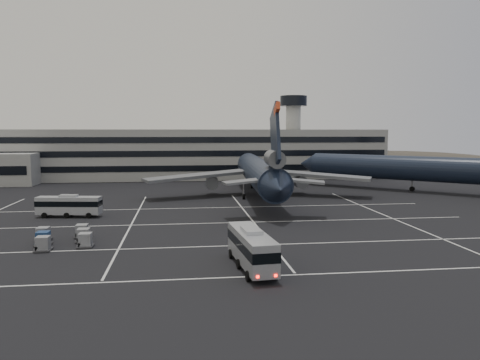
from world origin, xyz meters
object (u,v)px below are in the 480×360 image
(bus_far, at_px, (69,205))
(uld_cluster, at_px, (64,237))
(trijet_main, at_px, (259,172))
(bus_near, at_px, (251,247))

(bus_far, distance_m, uld_cluster, 18.81)
(bus_far, bearing_deg, uld_cluster, -160.67)
(trijet_main, xyz_separation_m, uld_cluster, (-29.89, -35.36, -4.42))
(trijet_main, xyz_separation_m, bus_near, (-8.88, -48.17, -3.06))
(bus_near, bearing_deg, bus_far, 123.02)
(bus_far, height_order, uld_cluster, bus_far)
(trijet_main, bearing_deg, uld_cluster, -126.87)
(trijet_main, bearing_deg, bus_near, -97.11)
(trijet_main, relative_size, bus_far, 5.60)
(uld_cluster, bearing_deg, bus_far, 100.83)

